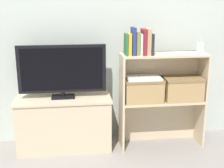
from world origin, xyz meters
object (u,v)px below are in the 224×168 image
at_px(tv_stand, 64,122).
at_px(book_navy, 133,41).
at_px(tv, 62,70).
at_px(storage_basket_right, 183,88).
at_px(book_mustard, 129,44).
at_px(book_maroon, 144,42).
at_px(book_ivory, 140,44).
at_px(storage_basket_left, 143,89).
at_px(book_charcoal, 151,44).
at_px(book_forest, 126,44).
at_px(book_tan, 148,42).
at_px(baby_monitor, 200,48).
at_px(book_olive, 137,43).
at_px(laptop, 144,78).

xyz_separation_m(tv_stand, book_navy, (0.66, -0.09, 0.80)).
height_order(tv, storage_basket_right, tv).
xyz_separation_m(book_mustard, book_maroon, (0.14, 0.00, 0.02)).
distance_m(book_ivory, storage_basket_right, 0.61).
relative_size(storage_basket_left, storage_basket_right, 1.00).
distance_m(tv_stand, book_charcoal, 1.13).
distance_m(tv_stand, book_mustard, 0.99).
distance_m(book_mustard, book_charcoal, 0.21).
distance_m(tv_stand, storage_basket_left, 0.84).
distance_m(book_forest, book_navy, 0.07).
distance_m(tv, book_ivory, 0.77).
xyz_separation_m(book_mustard, storage_basket_left, (0.15, 0.01, -0.44)).
bearing_deg(book_charcoal, book_tan, 180.00).
bearing_deg(book_ivory, book_mustard, 180.00).
xyz_separation_m(book_charcoal, baby_monitor, (0.49, 0.03, -0.05)).
bearing_deg(book_navy, book_olive, 0.00).
height_order(tv_stand, book_navy, book_navy).
height_order(tv, storage_basket_left, tv).
relative_size(book_olive, baby_monitor, 1.66).
height_order(book_olive, baby_monitor, book_olive).
bearing_deg(tv, book_ivory, -6.82).
bearing_deg(book_maroon, baby_monitor, 2.83).
bearing_deg(book_tan, book_navy, 180.00).
height_order(book_maroon, laptop, book_maroon).
bearing_deg(book_forest, book_mustard, 0.00).
bearing_deg(tv_stand, book_olive, -7.23).
distance_m(book_ivory, book_tan, 0.07).
height_order(book_navy, book_olive, book_navy).
height_order(book_maroon, book_charcoal, book_maroon).
bearing_deg(book_forest, book_navy, 0.00).
xyz_separation_m(tv, book_charcoal, (0.82, -0.09, 0.24)).
distance_m(book_forest, book_ivory, 0.13).
xyz_separation_m(book_forest, storage_basket_left, (0.18, 0.01, -0.44)).
relative_size(book_mustard, book_navy, 0.80).
relative_size(book_mustard, storage_basket_left, 0.54).
height_order(tv_stand, book_mustard, book_mustard).
bearing_deg(book_navy, tv, 172.50).
relative_size(tv_stand, book_navy, 3.62).
height_order(baby_monitor, storage_basket_right, baby_monitor).
relative_size(book_olive, book_maroon, 0.91).
bearing_deg(baby_monitor, tv, 177.44).
bearing_deg(laptop, storage_basket_left, 0.00).
relative_size(storage_basket_left, laptop, 1.14).
xyz_separation_m(book_olive, book_charcoal, (0.13, -0.00, -0.01)).
bearing_deg(book_navy, storage_basket_right, 1.45).
xyz_separation_m(tv, book_mustard, (0.62, -0.09, 0.24)).
xyz_separation_m(book_tan, laptop, (-0.03, 0.01, -0.35)).
bearing_deg(laptop, baby_monitor, 1.57).
xyz_separation_m(tv_stand, book_olive, (0.69, -0.09, 0.78)).
distance_m(tv_stand, book_maroon, 1.10).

